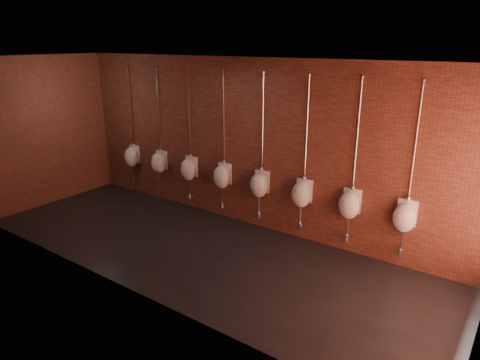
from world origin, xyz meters
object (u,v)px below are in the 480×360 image
(urinal_1, at_px, (159,162))
(urinal_5, at_px, (302,194))
(urinal_6, at_px, (350,204))
(urinal_2, at_px, (189,169))
(urinal_0, at_px, (132,156))
(urinal_4, at_px, (259,184))
(urinal_3, at_px, (222,176))
(urinal_7, at_px, (405,216))

(urinal_1, xyz_separation_m, urinal_5, (3.54, 0.00, 0.00))
(urinal_5, height_order, urinal_6, same)
(urinal_2, bearing_deg, urinal_0, 180.00)
(urinal_4, height_order, urinal_6, same)
(urinal_4, bearing_deg, urinal_5, 0.00)
(urinal_3, bearing_deg, urinal_2, 180.00)
(urinal_2, bearing_deg, urinal_4, 0.00)
(urinal_1, bearing_deg, urinal_3, 0.00)
(urinal_1, bearing_deg, urinal_7, 0.00)
(urinal_2, bearing_deg, urinal_1, 180.00)
(urinal_5, bearing_deg, urinal_7, 0.00)
(urinal_4, bearing_deg, urinal_2, 180.00)
(urinal_7, bearing_deg, urinal_3, 180.00)
(urinal_4, relative_size, urinal_7, 1.00)
(urinal_2, bearing_deg, urinal_7, 0.00)
(urinal_2, distance_m, urinal_6, 3.54)
(urinal_1, bearing_deg, urinal_5, 0.00)
(urinal_5, height_order, urinal_7, same)
(urinal_1, distance_m, urinal_3, 1.77)
(urinal_3, height_order, urinal_4, same)
(urinal_4, relative_size, urinal_6, 1.00)
(urinal_1, xyz_separation_m, urinal_6, (4.42, 0.00, 0.00))
(urinal_0, height_order, urinal_5, same)
(urinal_0, xyz_separation_m, urinal_3, (2.65, 0.00, 0.00))
(urinal_4, bearing_deg, urinal_6, 0.00)
(urinal_3, bearing_deg, urinal_1, 180.00)
(urinal_0, distance_m, urinal_5, 4.42)
(urinal_1, distance_m, urinal_2, 0.88)
(urinal_2, distance_m, urinal_7, 4.42)
(urinal_5, distance_m, urinal_7, 1.77)
(urinal_3, relative_size, urinal_7, 1.00)
(urinal_6, xyz_separation_m, urinal_7, (0.88, 0.00, 0.00))
(urinal_3, bearing_deg, urinal_7, 0.00)
(urinal_0, bearing_deg, urinal_7, 0.00)
(urinal_3, bearing_deg, urinal_5, 0.00)
(urinal_5, distance_m, urinal_6, 0.88)
(urinal_5, relative_size, urinal_7, 1.00)
(urinal_2, relative_size, urinal_3, 1.00)
(urinal_1, bearing_deg, urinal_2, 0.00)
(urinal_3, height_order, urinal_7, same)
(urinal_0, distance_m, urinal_7, 6.19)
(urinal_1, relative_size, urinal_2, 1.00)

